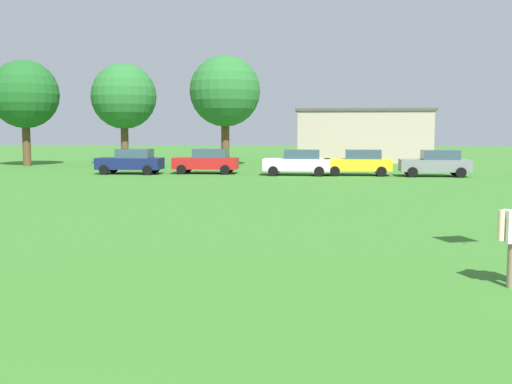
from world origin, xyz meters
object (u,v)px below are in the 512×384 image
(parked_car_red_1, at_px, (207,161))
(tree_far_left, at_px, (25,95))
(tree_center, at_px, (124,97))
(parked_car_yellow_3, at_px, (359,162))
(tree_far_right, at_px, (225,92))
(parked_car_white_2, at_px, (298,162))
(parked_car_navy_0, at_px, (131,161))
(parked_car_gray_4, at_px, (436,163))

(parked_car_red_1, height_order, tree_far_left, tree_far_left)
(parked_car_red_1, distance_m, tree_center, 13.56)
(parked_car_yellow_3, height_order, tree_far_right, tree_far_right)
(parked_car_red_1, height_order, tree_far_right, tree_far_right)
(parked_car_white_2, distance_m, tree_far_right, 12.64)
(parked_car_navy_0, xyz_separation_m, parked_car_gray_4, (19.86, -0.01, 0.00))
(parked_car_red_1, bearing_deg, parked_car_white_2, 171.89)
(parked_car_yellow_3, bearing_deg, tree_far_left, -16.06)
(parked_car_navy_0, xyz_separation_m, parked_car_red_1, (4.98, 0.90, 0.00))
(parked_car_yellow_3, relative_size, tree_far_right, 0.48)
(parked_car_yellow_3, relative_size, tree_center, 0.51)
(tree_far_left, height_order, tree_center, tree_far_left)
(parked_car_white_2, bearing_deg, parked_car_yellow_3, -175.05)
(tree_center, bearing_deg, parked_car_gray_4, -23.16)
(tree_center, bearing_deg, tree_far_left, -164.11)
(parked_car_navy_0, bearing_deg, parked_car_yellow_3, -178.65)
(parked_car_white_2, xyz_separation_m, parked_car_yellow_3, (3.91, 0.34, 0.00))
(parked_car_white_2, height_order, tree_far_right, tree_far_right)
(parked_car_navy_0, distance_m, tree_center, 11.78)
(parked_car_white_2, distance_m, parked_car_yellow_3, 3.93)
(parked_car_red_1, relative_size, tree_center, 0.51)
(tree_center, bearing_deg, parked_car_white_2, -34.05)
(parked_car_gray_4, distance_m, tree_center, 26.12)
(parked_car_red_1, bearing_deg, tree_far_right, -88.95)
(tree_center, xyz_separation_m, tree_far_right, (8.57, -0.42, 0.34))
(tree_far_right, bearing_deg, parked_car_navy_0, -116.50)
(parked_car_white_2, height_order, tree_far_left, tree_far_left)
(parked_car_red_1, xyz_separation_m, tree_far_right, (-0.16, 8.77, 5.15))
(parked_car_gray_4, bearing_deg, parked_car_white_2, -0.20)
(parked_car_navy_0, xyz_separation_m, tree_far_right, (4.82, 9.67, 5.15))
(parked_car_red_1, xyz_separation_m, parked_car_white_2, (6.17, -0.88, 0.00))
(parked_car_white_2, relative_size, tree_far_right, 0.48)
(parked_car_red_1, bearing_deg, tree_center, -46.47)
(parked_car_white_2, height_order, tree_center, tree_center)
(parked_car_gray_4, relative_size, tree_far_left, 0.50)
(parked_car_white_2, xyz_separation_m, tree_far_left, (-22.43, 7.92, 4.91))
(tree_far_left, distance_m, tree_far_right, 16.19)
(tree_center, bearing_deg, tree_far_right, -2.77)
(parked_car_navy_0, xyz_separation_m, tree_far_left, (-11.28, 7.94, 4.91))
(parked_car_navy_0, distance_m, parked_car_white_2, 11.15)
(parked_car_yellow_3, distance_m, parked_car_gray_4, 4.81)
(tree_far_left, distance_m, tree_center, 7.83)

